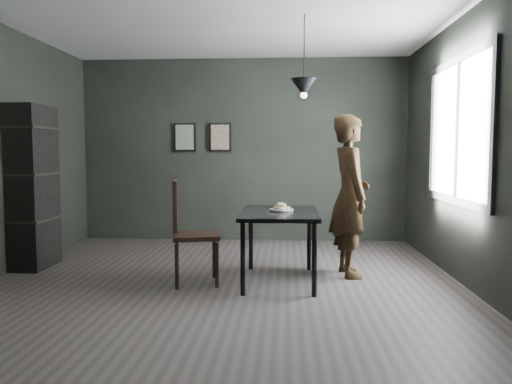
# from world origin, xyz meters

# --- Properties ---
(ground) EXTENTS (5.00, 5.00, 0.00)m
(ground) POSITION_xyz_m (0.00, 0.00, 0.00)
(ground) COLOR #332D2C
(ground) RESTS_ON ground
(back_wall) EXTENTS (5.00, 0.10, 2.80)m
(back_wall) POSITION_xyz_m (0.00, 2.50, 1.40)
(back_wall) COLOR black
(back_wall) RESTS_ON ground
(ceiling) EXTENTS (5.00, 5.00, 0.02)m
(ceiling) POSITION_xyz_m (0.00, 0.00, 2.80)
(ceiling) COLOR silver
(ceiling) RESTS_ON ground
(window_assembly) EXTENTS (0.04, 1.96, 1.56)m
(window_assembly) POSITION_xyz_m (2.47, 0.20, 1.60)
(window_assembly) COLOR white
(window_assembly) RESTS_ON ground
(cafe_table) EXTENTS (0.80, 1.20, 0.75)m
(cafe_table) POSITION_xyz_m (0.60, 0.00, 0.67)
(cafe_table) COLOR black
(cafe_table) RESTS_ON ground
(white_plate) EXTENTS (0.23, 0.23, 0.01)m
(white_plate) POSITION_xyz_m (0.62, 0.03, 0.76)
(white_plate) COLOR white
(white_plate) RESTS_ON cafe_table
(donut_pile) EXTENTS (0.18, 0.18, 0.08)m
(donut_pile) POSITION_xyz_m (0.62, 0.03, 0.79)
(donut_pile) COLOR beige
(donut_pile) RESTS_ON white_plate
(woman) EXTENTS (0.52, 0.71, 1.79)m
(woman) POSITION_xyz_m (1.37, 0.33, 0.89)
(woman) COLOR black
(woman) RESTS_ON ground
(wood_chair) EXTENTS (0.56, 0.56, 1.08)m
(wood_chair) POSITION_xyz_m (-0.36, -0.14, 0.62)
(wood_chair) COLOR black
(wood_chair) RESTS_ON ground
(shelf_unit) EXTENTS (0.37, 0.64, 1.92)m
(shelf_unit) POSITION_xyz_m (-2.32, 0.49, 0.96)
(shelf_unit) COLOR black
(shelf_unit) RESTS_ON ground
(pendant_lamp) EXTENTS (0.28, 0.28, 0.86)m
(pendant_lamp) POSITION_xyz_m (0.85, 0.10, 2.05)
(pendant_lamp) COLOR black
(pendant_lamp) RESTS_ON ground
(framed_print_left) EXTENTS (0.34, 0.04, 0.44)m
(framed_print_left) POSITION_xyz_m (-0.90, 2.47, 1.60)
(framed_print_left) COLOR black
(framed_print_left) RESTS_ON ground
(framed_print_right) EXTENTS (0.34, 0.04, 0.44)m
(framed_print_right) POSITION_xyz_m (-0.35, 2.47, 1.60)
(framed_print_right) COLOR black
(framed_print_right) RESTS_ON ground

